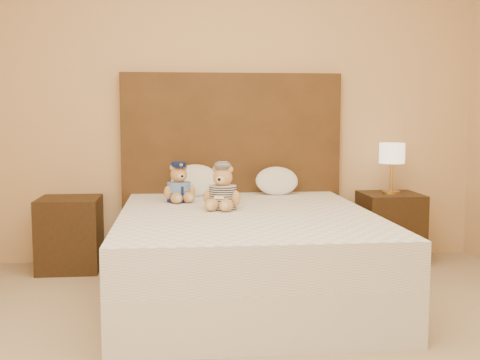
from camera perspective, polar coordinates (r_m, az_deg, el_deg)
The scene contains 9 objects.
bed at distance 3.91m, azimuth 0.59°, elevation -7.03°, with size 1.60×2.00×0.55m.
headboard at distance 4.83m, azimuth -0.77°, elevation 1.20°, with size 1.75×0.08×1.50m, color #523318.
nightstand_left at distance 4.74m, azimuth -15.82°, elevation -4.93°, with size 0.45×0.45×0.55m, color #321F10.
nightstand_right at distance 4.96m, azimuth 14.04°, elevation -4.39°, with size 0.45×0.45×0.55m, color #321F10.
lamp at distance 4.89m, azimuth 14.21°, elevation 2.24°, with size 0.20×0.20×0.40m.
teddy_police at distance 4.31m, azimuth -5.82°, elevation -0.21°, with size 0.24×0.23×0.28m, color #B77D47, non-canonical shape.
teddy_prisoner at distance 3.94m, azimuth -1.65°, elevation -0.69°, with size 0.26×0.25×0.30m, color #B77D47, non-canonical shape.
pillow_left at distance 4.64m, azimuth -4.27°, elevation 0.12°, with size 0.37×0.24×0.26m, color white.
pillow_right at distance 4.70m, azimuth 3.51°, elevation 0.05°, with size 0.33×0.22×0.24m, color white.
Camera 1 is at (-0.43, -2.58, 1.17)m, focal length 45.00 mm.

